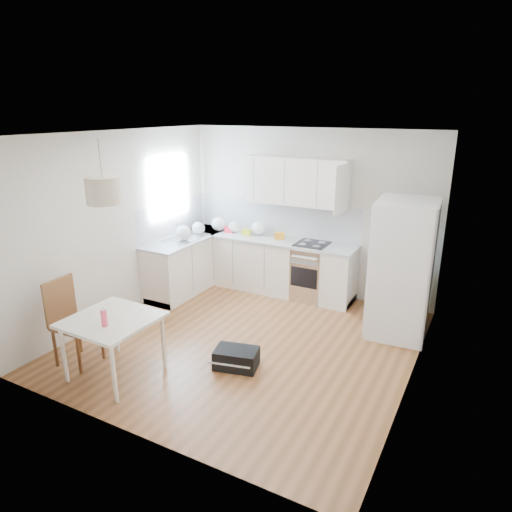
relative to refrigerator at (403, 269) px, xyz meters
The scene contains 29 objects.
floor 2.33m from the refrigerator, 143.54° to the right, with size 4.20×4.20×0.00m, color brown.
ceiling 2.78m from the refrigerator, 143.54° to the right, with size 4.20×4.20×0.00m, color white.
wall_back 1.95m from the refrigerator, 154.23° to the left, with size 4.20×4.20×0.00m, color beige.
wall_left 4.05m from the refrigerator, 161.60° to the right, with size 4.20×4.20×0.00m, color beige.
wall_right 1.39m from the refrigerator, 73.29° to the right, with size 4.20×4.20×0.00m, color beige.
window_glassblock 3.90m from the refrigerator, behind, with size 0.02×1.00×1.00m, color #BFE0F9.
cabinets_back 2.43m from the refrigerator, 167.13° to the left, with size 3.00×0.60×0.88m, color white.
cabinets_left 3.55m from the refrigerator, behind, with size 0.60×1.80×0.88m, color white.
counter_back 2.38m from the refrigerator, 167.13° to the left, with size 3.02×0.64×0.04m, color #B5B8BA.
counter_left 3.52m from the refrigerator, behind, with size 0.64×1.82×0.04m, color #B5B8BA.
backsplash_back 2.48m from the refrigerator, 160.44° to the left, with size 3.00×0.01×0.58m, color silver.
backsplash_left 3.82m from the refrigerator, behind, with size 0.01×1.80×0.58m, color silver.
upper_cabinets 2.20m from the refrigerator, 160.28° to the left, with size 1.70×0.32×0.75m, color white.
range_oven 1.68m from the refrigerator, 160.76° to the left, with size 0.50×0.61×0.88m, color silver, non-canonical shape.
sink 3.52m from the refrigerator, behind, with size 0.50×0.80×0.16m, color silver, non-canonical shape.
refrigerator is the anchor object (origin of this frame).
dining_table 3.79m from the refrigerator, 134.76° to the right, with size 0.95×0.95×0.73m.
dining_chair 4.24m from the refrigerator, 140.52° to the right, with size 0.45×0.45×1.06m, color #523218, non-canonical shape.
drink_bottle 3.85m from the refrigerator, 132.07° to the right, with size 0.07×0.07×0.23m, color #E94061.
gym_bag 2.54m from the refrigerator, 128.86° to the right, with size 0.51×0.33×0.24m, color black.
pendant_lamp 3.93m from the refrigerator, 134.01° to the right, with size 0.35×0.35×0.28m, color #C4B596.
grocery_bag_a 3.32m from the refrigerator, behind, with size 0.27×0.23×0.24m, color white.
grocery_bag_b 3.04m from the refrigerator, 169.14° to the left, with size 0.22×0.19×0.20m, color white.
grocery_bag_c 2.62m from the refrigerator, 166.04° to the left, with size 0.25×0.22×0.23m, color white.
grocery_bag_d 3.47m from the refrigerator, behind, with size 0.23×0.20×0.21m, color white.
grocery_bag_e 3.46m from the refrigerator, behind, with size 0.27×0.23×0.25m, color white.
snack_orange 2.18m from the refrigerator, 165.24° to the left, with size 0.16×0.10×0.11m, color orange.
snack_yellow 2.76m from the refrigerator, 169.04° to the left, with size 0.15×0.09×0.10m, color yellow.
snack_red 3.10m from the refrigerator, behind, with size 0.15×0.09×0.10m, color red.
Camera 1 is at (2.69, -4.75, 2.98)m, focal length 32.00 mm.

